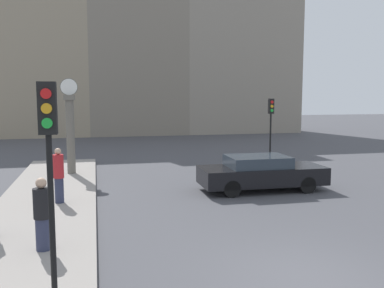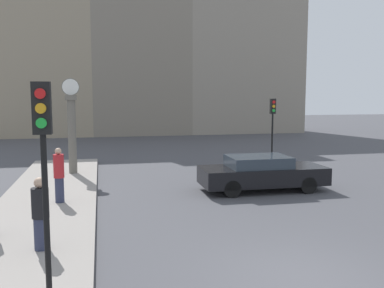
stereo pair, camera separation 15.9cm
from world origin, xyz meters
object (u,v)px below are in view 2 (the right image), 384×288
sedan_car (262,173)px  street_clock (72,128)px  pedestrian_red_top (59,175)px  pedestrian_black_jacket (41,214)px  traffic_light_near (44,155)px  traffic_light_far (273,118)px

sedan_car → street_clock: (-7.26, 4.48, 1.47)m
pedestrian_red_top → pedestrian_black_jacket: (-0.02, -4.36, -0.08)m
traffic_light_near → sedan_car: bearing=51.8°
sedan_car → pedestrian_red_top: pedestrian_red_top is taller
traffic_light_near → street_clock: 13.20m
traffic_light_far → pedestrian_black_jacket: traffic_light_far is taller
pedestrian_black_jacket → traffic_light_near: bearing=-80.9°
sedan_car → traffic_light_near: size_ratio=1.28×
traffic_light_near → pedestrian_black_jacket: traffic_light_near is taller
street_clock → traffic_light_near: bearing=-88.2°
sedan_car → pedestrian_black_jacket: pedestrian_black_jacket is taller
traffic_light_near → traffic_light_far: (9.31, 13.64, -0.34)m
pedestrian_black_jacket → street_clock: bearing=89.2°
sedan_car → pedestrian_red_top: 7.43m
traffic_light_near → traffic_light_far: size_ratio=1.08×
traffic_light_far → traffic_light_near: bearing=-124.3°
traffic_light_near → pedestrian_red_top: size_ratio=2.07×
traffic_light_far → pedestrian_red_top: bearing=-149.6°
traffic_light_far → pedestrian_black_jacket: 14.23m
sedan_car → pedestrian_black_jacket: bearing=-144.9°
traffic_light_far → street_clock: 9.75m
street_clock → pedestrian_red_top: street_clock is taller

